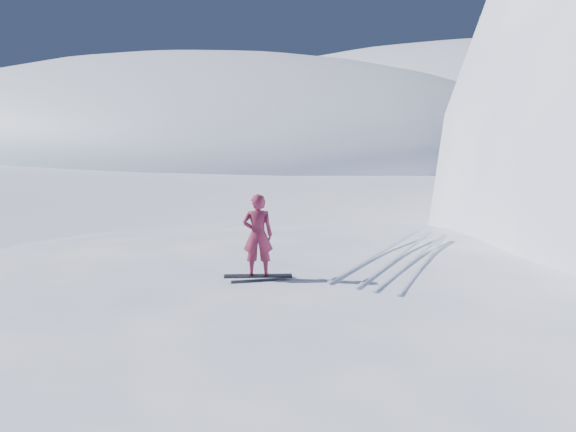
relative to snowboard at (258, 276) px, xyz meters
name	(u,v)px	position (x,y,z in m)	size (l,w,h in m)	color
near_ridge	(458,402)	(3.55, 1.90, -2.41)	(36.00, 28.00, 4.80)	white
far_ridge_a	(166,146)	(-67.45, 58.90, -2.41)	(120.00, 70.00, 28.00)	white
far_ridge_c	(473,139)	(-37.45, 108.90, -2.41)	(140.00, 90.00, 36.00)	white
wind_bumps	(367,397)	(1.99, 1.02, -2.41)	(16.00, 14.40, 1.00)	white
snowboard	(258,276)	(0.00, 0.00, 0.00)	(1.37, 0.26, 0.02)	black
snowboarder	(258,235)	(0.00, 0.00, 0.84)	(0.60, 0.40, 1.65)	maroon
vapor_plume	(180,161)	(-43.86, 39.50, -2.41)	(11.11, 8.89, 7.78)	white
board_tracks	(405,256)	(1.56, 3.39, 0.01)	(2.51, 5.93, 0.04)	silver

